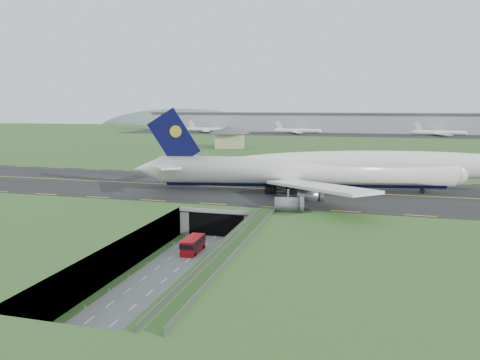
% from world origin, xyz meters
% --- Properties ---
extents(ground, '(900.00, 900.00, 0.00)m').
position_xyz_m(ground, '(0.00, 0.00, 0.00)').
color(ground, '#365D25').
rests_on(ground, ground).
extents(airfield_deck, '(800.00, 800.00, 6.00)m').
position_xyz_m(airfield_deck, '(0.00, 0.00, 3.00)').
color(airfield_deck, gray).
rests_on(airfield_deck, ground).
extents(trench_road, '(12.00, 75.00, 0.20)m').
position_xyz_m(trench_road, '(0.00, -7.50, 0.10)').
color(trench_road, slate).
rests_on(trench_road, ground).
extents(taxiway, '(800.00, 44.00, 0.18)m').
position_xyz_m(taxiway, '(0.00, 33.00, 6.09)').
color(taxiway, black).
rests_on(taxiway, airfield_deck).
extents(tunnel_portal, '(17.00, 22.30, 6.00)m').
position_xyz_m(tunnel_portal, '(0.00, 16.71, 3.33)').
color(tunnel_portal, gray).
rests_on(tunnel_portal, ground).
extents(guideway, '(3.00, 53.00, 7.05)m').
position_xyz_m(guideway, '(11.00, -19.11, 5.32)').
color(guideway, '#A8A8A3').
rests_on(guideway, ground).
extents(jumbo_jet, '(101.32, 63.21, 21.28)m').
position_xyz_m(jumbo_jet, '(22.11, 32.72, 11.74)').
color(jumbo_jet, white).
rests_on(jumbo_jet, ground).
extents(shuttle_tram, '(2.77, 7.00, 2.86)m').
position_xyz_m(shuttle_tram, '(-0.82, -3.28, 1.58)').
color(shuttle_tram, '#B60C11').
rests_on(shuttle_tram, ground).
extents(service_building, '(24.56, 24.56, 11.20)m').
position_xyz_m(service_building, '(-37.29, 144.37, 12.63)').
color(service_building, tan).
rests_on(service_building, ground).
extents(cargo_terminal, '(320.00, 67.00, 15.60)m').
position_xyz_m(cargo_terminal, '(-0.12, 299.41, 13.96)').
color(cargo_terminal, '#B2B2B2').
rests_on(cargo_terminal, ground).
extents(distant_hills, '(700.00, 91.00, 60.00)m').
position_xyz_m(distant_hills, '(64.38, 430.00, -4.00)').
color(distant_hills, slate).
rests_on(distant_hills, ground).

